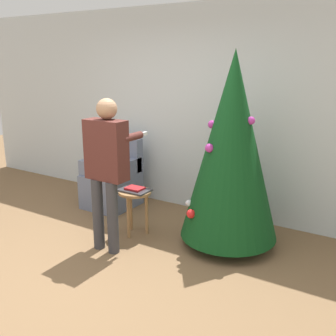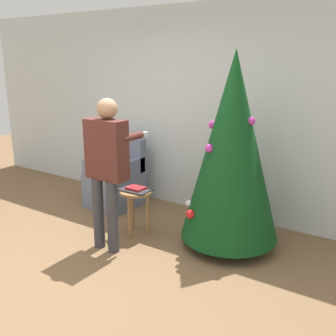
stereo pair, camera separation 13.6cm
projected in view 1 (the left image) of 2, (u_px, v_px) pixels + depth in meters
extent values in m
plane|color=brown|center=(74.00, 275.00, 3.78)|extent=(14.00, 14.00, 0.00)
cube|color=silver|center=(188.00, 111.00, 5.25)|extent=(8.00, 0.06, 2.70)
cylinder|color=brown|center=(228.00, 239.00, 4.42)|extent=(0.10, 0.10, 0.11)
cone|color=#0F4219|center=(232.00, 147.00, 4.14)|extent=(1.06, 1.06, 2.01)
sphere|color=white|center=(189.00, 203.00, 4.31)|extent=(0.08, 0.08, 0.08)
sphere|color=#B23399|center=(209.00, 148.00, 4.02)|extent=(0.09, 0.09, 0.09)
sphere|color=#B23399|center=(251.00, 121.00, 3.95)|extent=(0.08, 0.08, 0.08)
sphere|color=red|center=(191.00, 214.00, 4.15)|extent=(0.10, 0.10, 0.10)
sphere|color=#B23399|center=(212.00, 124.00, 4.14)|extent=(0.09, 0.09, 0.09)
cube|color=slate|center=(111.00, 190.00, 5.52)|extent=(0.63, 0.67, 0.48)
cube|color=slate|center=(122.00, 153.00, 5.61)|extent=(0.63, 0.14, 0.47)
cube|color=slate|center=(97.00, 164.00, 5.56)|extent=(0.12, 0.61, 0.21)
cube|color=slate|center=(125.00, 169.00, 5.30)|extent=(0.12, 0.61, 0.21)
cylinder|color=#38383D|center=(98.00, 214.00, 4.24)|extent=(0.12, 0.12, 0.79)
cylinder|color=#38383D|center=(113.00, 218.00, 4.14)|extent=(0.12, 0.12, 0.79)
cube|color=#562823|center=(106.00, 150.00, 4.05)|extent=(0.45, 0.20, 0.63)
sphere|color=tan|center=(107.00, 109.00, 3.97)|extent=(0.21, 0.21, 0.21)
cylinder|color=#562823|center=(104.00, 133.00, 4.27)|extent=(0.08, 0.30, 0.08)
cylinder|color=#562823|center=(132.00, 137.00, 4.08)|extent=(0.08, 0.30, 0.08)
cube|color=white|center=(143.00, 134.00, 4.23)|extent=(0.04, 0.14, 0.04)
cylinder|color=#A37547|center=(135.00, 192.00, 4.56)|extent=(0.38, 0.38, 0.03)
cylinder|color=#A37547|center=(128.00, 217.00, 4.52)|extent=(0.04, 0.04, 0.50)
cylinder|color=#A37547|center=(147.00, 214.00, 4.63)|extent=(0.04, 0.04, 0.50)
cylinder|color=#A37547|center=(131.00, 210.00, 4.75)|extent=(0.04, 0.04, 0.50)
cube|color=#38383D|center=(135.00, 190.00, 4.56)|extent=(0.35, 0.25, 0.02)
cube|color=#B21E23|center=(135.00, 188.00, 4.55)|extent=(0.20, 0.16, 0.02)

